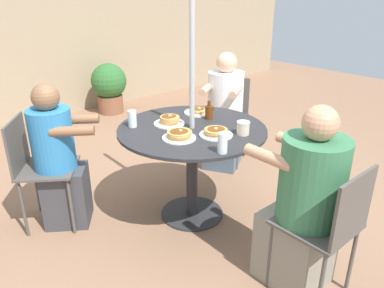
% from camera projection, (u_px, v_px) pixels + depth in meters
% --- Properties ---
extents(ground_plane, '(12.00, 12.00, 0.00)m').
position_uv_depth(ground_plane, '(192.00, 214.00, 3.09)').
color(ground_plane, '#8C664C').
extents(back_fence, '(10.00, 0.06, 1.63)m').
position_uv_depth(back_fence, '(36.00, 60.00, 5.04)').
color(back_fence, tan).
rests_on(back_fence, ground).
extents(patio_table, '(1.12, 1.12, 0.76)m').
position_uv_depth(patio_table, '(192.00, 146.00, 2.85)').
color(patio_table, '#28282B').
rests_on(patio_table, ground).
extents(umbrella_pole, '(0.04, 0.04, 2.18)m').
position_uv_depth(umbrella_pole, '(192.00, 84.00, 2.66)').
color(umbrella_pole, '#ADADB2').
rests_on(umbrella_pole, ground).
extents(patio_chair_north, '(0.56, 0.56, 0.86)m').
position_uv_depth(patio_chair_north, '(37.00, 164.00, 2.78)').
color(patio_chair_north, '#514C47').
rests_on(patio_chair_north, ground).
extents(diner_north, '(0.54, 0.50, 1.12)m').
position_uv_depth(diner_north, '(59.00, 162.00, 2.79)').
color(diner_north, '#3D3D42').
rests_on(diner_north, ground).
extents(patio_chair_east, '(0.41, 0.41, 0.86)m').
position_uv_depth(patio_chair_east, '(329.00, 224.00, 2.08)').
color(patio_chair_east, '#514C47').
rests_on(patio_chair_east, ground).
extents(diner_east, '(0.38, 0.54, 1.17)m').
position_uv_depth(diner_east, '(304.00, 209.00, 2.19)').
color(diner_east, gray).
rests_on(diner_east, ground).
extents(patio_chair_south, '(0.55, 0.55, 0.86)m').
position_uv_depth(patio_chair_south, '(228.00, 113.00, 3.89)').
color(patio_chair_south, '#514C47').
rests_on(patio_chair_south, ground).
extents(diner_south, '(0.57, 0.53, 1.16)m').
position_uv_depth(diner_south, '(224.00, 116.00, 3.75)').
color(diner_south, slate).
rests_on(diner_south, ground).
extents(pancake_plate_a, '(0.24, 0.24, 0.08)m').
position_uv_depth(pancake_plate_a, '(169.00, 121.00, 2.85)').
color(pancake_plate_a, white).
rests_on(pancake_plate_a, patio_table).
extents(pancake_plate_b, '(0.24, 0.24, 0.06)m').
position_uv_depth(pancake_plate_b, '(216.00, 133.00, 2.63)').
color(pancake_plate_b, white).
rests_on(pancake_plate_b, patio_table).
extents(pancake_plate_c, '(0.24, 0.24, 0.07)m').
position_uv_depth(pancake_plate_c, '(179.00, 135.00, 2.58)').
color(pancake_plate_c, white).
rests_on(pancake_plate_c, patio_table).
extents(pancake_plate_d, '(0.24, 0.24, 0.05)m').
position_uv_depth(pancake_plate_d, '(198.00, 111.00, 3.10)').
color(pancake_plate_d, white).
rests_on(pancake_plate_d, patio_table).
extents(syrup_bottle, '(0.08, 0.06, 0.15)m').
position_uv_depth(syrup_bottle, '(209.00, 112.00, 2.95)').
color(syrup_bottle, '#602D0F').
rests_on(syrup_bottle, patio_table).
extents(coffee_cup, '(0.09, 0.09, 0.10)m').
position_uv_depth(coffee_cup, '(243.00, 128.00, 2.64)').
color(coffee_cup, beige).
rests_on(coffee_cup, patio_table).
extents(drinking_glass_a, '(0.06, 0.06, 0.13)m').
position_uv_depth(drinking_glass_a, '(223.00, 143.00, 2.35)').
color(drinking_glass_a, silver).
rests_on(drinking_glass_a, patio_table).
extents(drinking_glass_b, '(0.06, 0.06, 0.13)m').
position_uv_depth(drinking_glass_b, '(132.00, 119.00, 2.78)').
color(drinking_glass_b, silver).
rests_on(drinking_glass_b, patio_table).
extents(potted_shrub, '(0.50, 0.50, 0.72)m').
position_uv_depth(potted_shrub, '(109.00, 86.00, 5.40)').
color(potted_shrub, brown).
rests_on(potted_shrub, ground).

